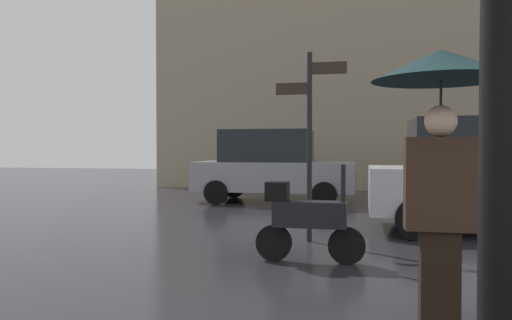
{
  "coord_description": "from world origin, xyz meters",
  "views": [
    {
      "loc": [
        -0.65,
        -2.1,
        1.43
      ],
      "look_at": [
        -2.07,
        4.4,
        1.27
      ],
      "focal_mm": 34.21,
      "sensor_mm": 36.0,
      "label": 1
    }
  ],
  "objects_px": {
    "parked_car_left": "(489,175)",
    "parked_car_right": "(272,166)",
    "parked_scooter": "(306,218)",
    "street_signpost": "(310,127)",
    "pedestrian_with_umbrella": "(441,118)"
  },
  "relations": [
    {
      "from": "parked_car_left",
      "to": "pedestrian_with_umbrella",
      "type": "bearing_deg",
      "value": 87.22
    },
    {
      "from": "parked_car_left",
      "to": "street_signpost",
      "type": "bearing_deg",
      "value": 39.77
    },
    {
      "from": "parked_car_left",
      "to": "parked_car_right",
      "type": "bearing_deg",
      "value": -27.95
    },
    {
      "from": "parked_scooter",
      "to": "parked_car_left",
      "type": "bearing_deg",
      "value": 47.75
    },
    {
      "from": "parked_car_right",
      "to": "street_signpost",
      "type": "distance_m",
      "value": 5.66
    },
    {
      "from": "parked_car_right",
      "to": "parked_scooter",
      "type": "bearing_deg",
      "value": -67.03
    },
    {
      "from": "pedestrian_with_umbrella",
      "to": "parked_scooter",
      "type": "height_order",
      "value": "pedestrian_with_umbrella"
    },
    {
      "from": "pedestrian_with_umbrella",
      "to": "parked_car_right",
      "type": "distance_m",
      "value": 9.58
    },
    {
      "from": "pedestrian_with_umbrella",
      "to": "parked_car_right",
      "type": "xyz_separation_m",
      "value": [
        -2.9,
        9.1,
        -0.69
      ]
    },
    {
      "from": "parked_car_right",
      "to": "parked_car_left",
      "type": "bearing_deg",
      "value": -32.81
    },
    {
      "from": "pedestrian_with_umbrella",
      "to": "street_signpost",
      "type": "relative_size",
      "value": 0.74
    },
    {
      "from": "parked_car_left",
      "to": "street_signpost",
      "type": "xyz_separation_m",
      "value": [
        -2.88,
        -1.39,
        0.78
      ]
    },
    {
      "from": "parked_scooter",
      "to": "street_signpost",
      "type": "xyz_separation_m",
      "value": [
        -0.1,
        1.37,
        1.21
      ]
    },
    {
      "from": "parked_scooter",
      "to": "parked_car_right",
      "type": "xyz_separation_m",
      "value": [
        -1.66,
        6.75,
        0.41
      ]
    },
    {
      "from": "street_signpost",
      "to": "parked_car_left",
      "type": "bearing_deg",
      "value": 25.77
    }
  ]
}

